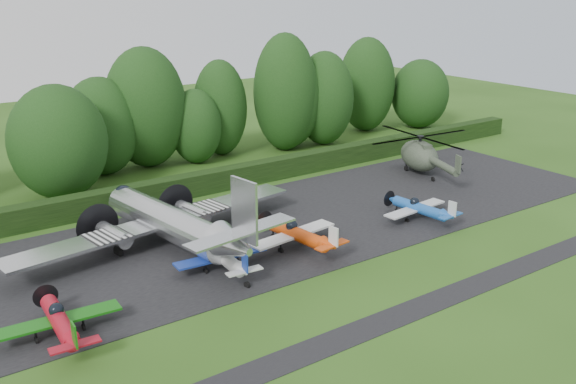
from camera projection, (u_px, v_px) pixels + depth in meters
ground at (322, 283)px, 41.90m from camera, size 160.00×160.00×0.00m
apron at (242, 236)px, 49.65m from camera, size 70.00×18.00×0.01m
taxiway_verge at (385, 321)px, 37.25m from camera, size 70.00×2.00×0.00m
hedgerow at (179, 198)px, 58.18m from camera, size 90.00×1.60×2.00m
transport_plane at (169, 222)px, 46.57m from camera, size 23.62×18.11×7.57m
light_plane_red at (60, 321)px, 35.12m from camera, size 6.90×7.25×2.65m
light_plane_white at (223, 257)px, 43.38m from camera, size 6.54×6.88×2.51m
light_plane_orange at (297, 234)px, 46.86m from camera, size 7.42×7.80×2.85m
light_plane_blue at (419, 208)px, 52.62m from camera, size 6.45×6.78×2.48m
helicopter at (420, 153)px, 65.08m from camera, size 12.02×14.07×3.87m
sign_board at (423, 139)px, 74.36m from camera, size 3.21×0.12×1.81m
tree_0 at (58, 142)px, 56.83m from camera, size 8.65×8.65×10.30m
tree_1 at (145, 108)px, 66.23m from camera, size 8.45×8.45×12.51m
tree_2 at (101, 127)px, 63.77m from camera, size 7.52×7.52×9.89m
tree_3 at (288, 97)px, 73.85m from camera, size 7.85×7.85×11.95m
tree_4 at (366, 85)px, 82.16m from camera, size 7.23×7.23×12.01m
tree_6 at (420, 94)px, 84.43m from camera, size 7.52×7.52×9.02m
tree_8 at (324, 98)px, 75.46m from camera, size 6.99×6.99×11.05m
tree_11 at (220, 108)px, 70.93m from camera, size 5.95×5.95×10.66m
tree_12 at (196, 127)px, 68.10m from camera, size 5.49×5.49×8.00m
tree_13 at (285, 93)px, 72.57m from camera, size 7.21×7.21×13.35m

